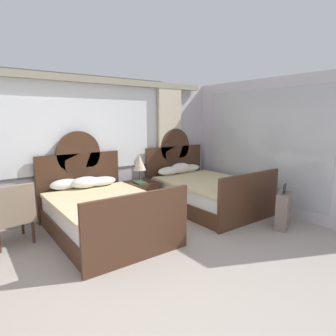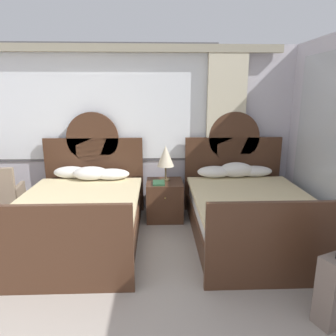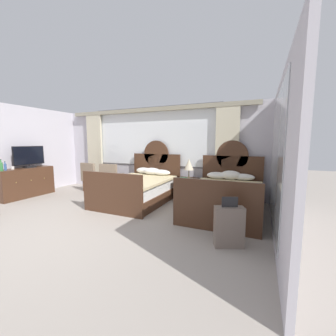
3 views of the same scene
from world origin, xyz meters
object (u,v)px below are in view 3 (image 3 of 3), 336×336
book_on_nightstand (183,178)px  armchair_by_window_left (111,177)px  table_lamp_on_nightstand (189,164)px  dresser_minibar (25,182)px  nightstand_between_beds (187,189)px  bottle_soda_green (1,166)px  bed_near_window (139,188)px  bottle_spirit_blue (5,167)px  armchair_by_window_centre (92,176)px  cup_on_dresser (13,168)px  suitcase_on_floor (229,227)px  tv_flatscreen (29,157)px  bed_near_mirror (225,197)px

book_on_nightstand → armchair_by_window_left: armchair_by_window_left is taller
table_lamp_on_nightstand → dresser_minibar: (-4.51, -1.72, -0.56)m
nightstand_between_beds → bottle_soda_green: size_ratio=1.94×
bed_near_window → bottle_spirit_blue: size_ratio=9.22×
bed_near_window → nightstand_between_beds: size_ratio=3.74×
table_lamp_on_nightstand → armchair_by_window_centre: table_lamp_on_nightstand is taller
cup_on_dresser → bed_near_window: bearing=20.9°
dresser_minibar → bottle_soda_green: size_ratio=4.82×
dresser_minibar → cup_on_dresser: (0.02, -0.32, 0.47)m
armchair_by_window_centre → suitcase_on_floor: armchair_by_window_centre is taller
cup_on_dresser → armchair_by_window_left: bearing=39.7°
book_on_nightstand → dresser_minibar: dresser_minibar is taller
bottle_soda_green → cup_on_dresser: 0.35m
table_lamp_on_nightstand → tv_flatscreen: 4.76m
bottle_soda_green → cup_on_dresser: bearing=104.5°
bed_near_window → armchair_by_window_centre: size_ratio=2.39×
bottle_spirit_blue → suitcase_on_floor: 5.94m
armchair_by_window_left → dresser_minibar: bearing=-146.4°
nightstand_between_beds → book_on_nightstand: size_ratio=2.33×
table_lamp_on_nightstand → armchair_by_window_left: size_ratio=0.59×
bed_near_window → dresser_minibar: bearing=-164.1°
bed_near_window → tv_flatscreen: size_ratio=2.48×
dresser_minibar → bed_near_mirror: bearing=9.6°
nightstand_between_beds → table_lamp_on_nightstand: bearing=76.5°
bed_near_mirror → table_lamp_on_nightstand: 1.50m
bottle_spirit_blue → suitcase_on_floor: size_ratio=0.31×
bed_near_window → cup_on_dresser: (-3.32, -1.27, 0.53)m
dresser_minibar → tv_flatscreen: tv_flatscreen is taller
bottle_spirit_blue → armchair_by_window_centre: 2.29m
armchair_by_window_left → nightstand_between_beds: bearing=6.4°
table_lamp_on_nightstand → book_on_nightstand: size_ratio=2.14×
book_on_nightstand → bed_near_mirror: bearing=-24.8°
nightstand_between_beds → armchair_by_window_centre: (-3.23, -0.27, 0.21)m
dresser_minibar → armchair_by_window_left: size_ratio=1.58×
table_lamp_on_nightstand → dresser_minibar: bearing=-159.1°
armchair_by_window_centre → suitcase_on_floor: bearing=-23.7°
bed_near_mirror → armchair_by_window_centre: 4.40m
book_on_nightstand → bottle_soda_green: 4.83m
nightstand_between_beds → armchair_by_window_left: size_ratio=0.64×
dresser_minibar → suitcase_on_floor: dresser_minibar is taller
armchair_by_window_left → armchair_by_window_centre: bearing=-179.9°
bed_near_mirror → dresser_minibar: bearing=-170.4°
book_on_nightstand → dresser_minibar: size_ratio=0.17×
dresser_minibar → bottle_soda_green: bearing=-81.0°
dresser_minibar → armchair_by_window_centre: armchair_by_window_centre is taller
bed_near_window → armchair_by_window_left: bed_near_window is taller
bed_near_window → bottle_soda_green: 3.67m
nightstand_between_beds → cup_on_dresser: size_ratio=5.56×
tv_flatscreen → suitcase_on_floor: size_ratio=1.16×
bottle_spirit_blue → table_lamp_on_nightstand: bearing=26.8°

